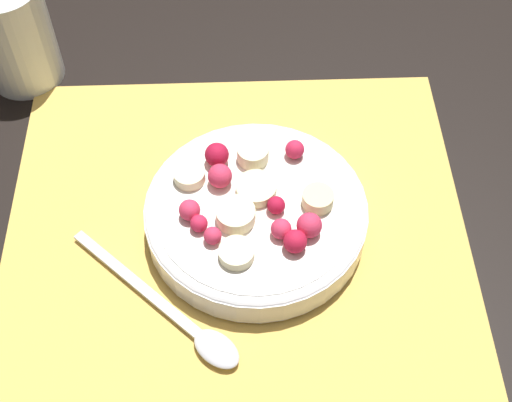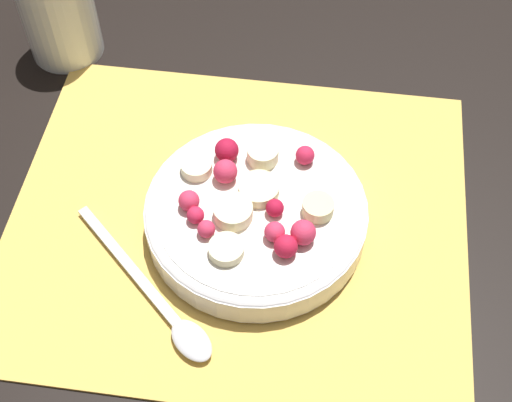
# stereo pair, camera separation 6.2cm
# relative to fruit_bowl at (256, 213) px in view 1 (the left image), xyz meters

# --- Properties ---
(ground_plane) EXTENTS (3.00, 3.00, 0.00)m
(ground_plane) POSITION_rel_fruit_bowl_xyz_m (-0.02, 0.01, -0.02)
(ground_plane) COLOR black
(placemat) EXTENTS (0.42, 0.36, 0.01)m
(placemat) POSITION_rel_fruit_bowl_xyz_m (-0.02, 0.01, -0.02)
(placemat) COLOR #E0B251
(placemat) RESTS_ON ground_plane
(fruit_bowl) EXTENTS (0.20, 0.20, 0.05)m
(fruit_bowl) POSITION_rel_fruit_bowl_xyz_m (0.00, 0.00, 0.00)
(fruit_bowl) COLOR white
(fruit_bowl) RESTS_ON placemat
(spoon) EXTENTS (0.15, 0.14, 0.01)m
(spoon) POSITION_rel_fruit_bowl_xyz_m (-0.06, -0.10, -0.02)
(spoon) COLOR silver
(spoon) RESTS_ON placemat
(drinking_glass) EXTENTS (0.08, 0.08, 0.11)m
(drinking_glass) POSITION_rel_fruit_bowl_xyz_m (-0.24, 0.21, 0.03)
(drinking_glass) COLOR white
(drinking_glass) RESTS_ON ground_plane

